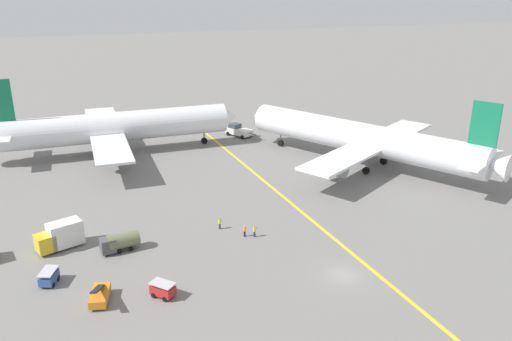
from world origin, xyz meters
The scene contains 13 objects.
ground_plane centered at (0.00, 0.00, 0.00)m, with size 600.00×600.00×0.00m, color slate.
taxiway_stripe centered at (2.87, 10.00, 0.00)m, with size 0.50×120.00×0.01m, color yellow.
airliner_at_gate_left centered at (-22.17, 56.05, 5.27)m, with size 49.69×41.16×16.03m.
airliner_being_pushed centered at (20.77, 33.78, 5.28)m, with size 36.52×46.40×15.21m.
pushback_tug centered at (4.47, 59.86, 1.23)m, with size 6.03×8.57×2.89m.
gse_baggage_cart_trailing centered at (-33.15, 8.88, 0.86)m, with size 2.41×3.10×1.71m.
gse_fuel_bowser_stubby centered at (-24.83, 14.28, 1.33)m, with size 5.15×2.70×2.40m.
gse_baggage_cart_near_cluster centered at (-21.09, 2.24, 0.86)m, with size 3.03×3.06×1.71m.
gse_belt_loader_portside centered at (-27.74, 3.36, 0.83)m, with size 2.56×5.07×3.02m.
gse_catering_truck_tall centered at (-32.03, 17.45, 1.76)m, with size 6.31×4.35×3.50m.
ground_crew_wing_walker_right centered at (-7.11, 12.61, 0.86)m, with size 0.50×0.36×1.66m.
ground_crew_marshaller_foreground centered at (-11.01, 16.38, 0.88)m, with size 0.50×0.36×1.68m.
ground_crew_ramp_agent_by_cones centered at (-8.34, 13.13, 0.86)m, with size 0.36×0.50×1.66m.
Camera 1 is at (-26.66, -47.92, 33.14)m, focal length 36.65 mm.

